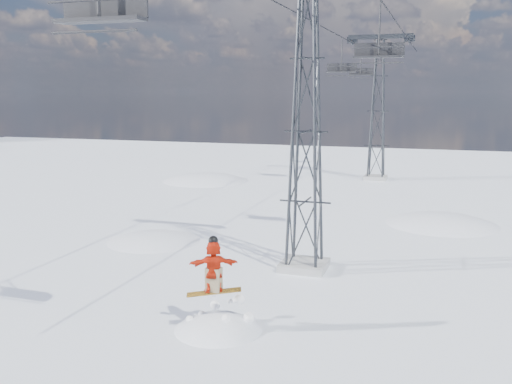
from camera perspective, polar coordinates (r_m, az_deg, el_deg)
ground at (r=16.27m, az=-4.83°, el=-15.56°), size 120.00×120.00×0.00m
snow_terrain at (r=39.91m, az=1.12°, el=-14.59°), size 39.00×37.00×22.00m
lift_tower_near at (r=22.12m, az=5.03°, el=5.96°), size 5.20×1.80×11.43m
lift_tower_far at (r=46.78m, az=12.09°, el=7.88°), size 5.20×1.80×11.43m
haul_cables at (r=33.59m, az=9.84°, el=16.41°), size 4.46×51.00×0.06m
snowboarder_jump at (r=18.27m, az=-3.73°, el=-18.29°), size 4.40×4.40×6.90m
lift_chair_near at (r=13.41m, az=-15.25°, el=17.17°), size 2.10×0.61×2.61m
lift_chair_mid at (r=25.77m, az=12.18°, el=13.58°), size 2.15×0.62×2.66m
lift_chair_far at (r=42.57m, az=8.56°, el=12.10°), size 2.21×0.63×2.73m
lift_chair_extra at (r=52.54m, az=10.45°, el=11.69°), size 2.14×0.62×2.65m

